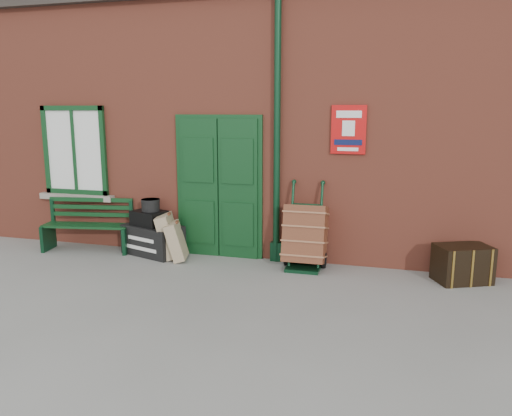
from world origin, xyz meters
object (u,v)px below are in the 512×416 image
(dark_trunk, at_px, (462,264))
(bench, at_px, (89,224))
(porter_trolley, at_px, (305,236))
(houdini_trunk, at_px, (153,240))

(dark_trunk, bearing_deg, bench, 155.59)
(porter_trolley, bearing_deg, bench, 179.70)
(bench, bearing_deg, houdini_trunk, -6.58)
(houdini_trunk, bearing_deg, dark_trunk, 18.02)
(bench, xyz_separation_m, houdini_trunk, (1.15, 0.06, -0.21))
(dark_trunk, bearing_deg, porter_trolley, 154.57)
(bench, height_order, porter_trolley, porter_trolley)
(porter_trolley, height_order, dark_trunk, porter_trolley)
(porter_trolley, bearing_deg, dark_trunk, -1.91)
(houdini_trunk, relative_size, dark_trunk, 1.36)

